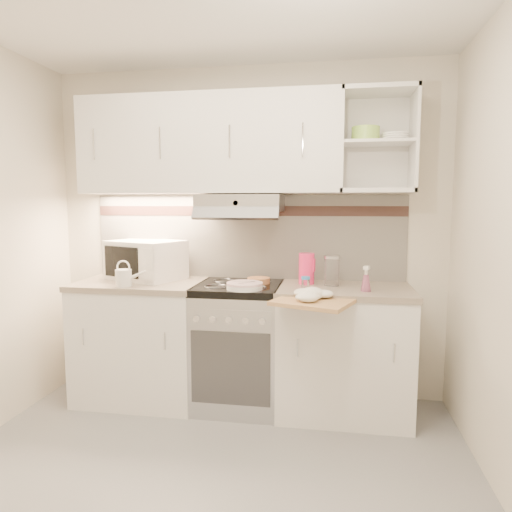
{
  "coord_description": "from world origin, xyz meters",
  "views": [
    {
      "loc": [
        0.65,
        -2.06,
        1.47
      ],
      "look_at": [
        0.15,
        0.95,
        1.12
      ],
      "focal_mm": 32.0,
      "sensor_mm": 36.0,
      "label": 1
    }
  ],
  "objects_px": {
    "pink_pitcher": "(307,268)",
    "spray_bottle": "(366,281)",
    "glass_jar": "(332,271)",
    "cutting_board": "(314,301)",
    "watering_can": "(125,277)",
    "electric_range": "(239,345)",
    "microwave": "(146,260)",
    "plate_stack": "(245,286)"
  },
  "relations": [
    {
      "from": "pink_pitcher",
      "to": "spray_bottle",
      "type": "xyz_separation_m",
      "value": [
        0.4,
        -0.22,
        -0.04
      ]
    },
    {
      "from": "glass_jar",
      "to": "spray_bottle",
      "type": "distance_m",
      "value": 0.29
    },
    {
      "from": "cutting_board",
      "to": "watering_can",
      "type": "bearing_deg",
      "value": -166.14
    },
    {
      "from": "pink_pitcher",
      "to": "glass_jar",
      "type": "distance_m",
      "value": 0.18
    },
    {
      "from": "watering_can",
      "to": "cutting_board",
      "type": "distance_m",
      "value": 1.33
    },
    {
      "from": "electric_range",
      "to": "pink_pitcher",
      "type": "xyz_separation_m",
      "value": [
        0.48,
        0.1,
        0.56
      ]
    },
    {
      "from": "microwave",
      "to": "plate_stack",
      "type": "height_order",
      "value": "microwave"
    },
    {
      "from": "plate_stack",
      "to": "glass_jar",
      "type": "relative_size",
      "value": 1.16
    },
    {
      "from": "spray_bottle",
      "to": "cutting_board",
      "type": "xyz_separation_m",
      "value": [
        -0.33,
        -0.24,
        -0.1
      ]
    },
    {
      "from": "electric_range",
      "to": "cutting_board",
      "type": "bearing_deg",
      "value": -33.42
    },
    {
      "from": "microwave",
      "to": "watering_can",
      "type": "relative_size",
      "value": 2.88
    },
    {
      "from": "electric_range",
      "to": "spray_bottle",
      "type": "xyz_separation_m",
      "value": [
        0.88,
        -0.12,
        0.52
      ]
    },
    {
      "from": "electric_range",
      "to": "spray_bottle",
      "type": "height_order",
      "value": "spray_bottle"
    },
    {
      "from": "pink_pitcher",
      "to": "spray_bottle",
      "type": "height_order",
      "value": "pink_pitcher"
    },
    {
      "from": "plate_stack",
      "to": "cutting_board",
      "type": "bearing_deg",
      "value": -21.24
    },
    {
      "from": "glass_jar",
      "to": "spray_bottle",
      "type": "bearing_deg",
      "value": -38.18
    },
    {
      "from": "microwave",
      "to": "plate_stack",
      "type": "distance_m",
      "value": 0.89
    },
    {
      "from": "microwave",
      "to": "cutting_board",
      "type": "xyz_separation_m",
      "value": [
        1.3,
        -0.48,
        -0.18
      ]
    },
    {
      "from": "watering_can",
      "to": "cutting_board",
      "type": "relative_size",
      "value": 0.48
    },
    {
      "from": "spray_bottle",
      "to": "electric_range",
      "type": "bearing_deg",
      "value": -168.01
    },
    {
      "from": "watering_can",
      "to": "spray_bottle",
      "type": "xyz_separation_m",
      "value": [
        1.65,
        0.1,
        0.0
      ]
    },
    {
      "from": "electric_range",
      "to": "microwave",
      "type": "distance_m",
      "value": 0.96
    },
    {
      "from": "watering_can",
      "to": "plate_stack",
      "type": "xyz_separation_m",
      "value": [
        0.84,
        0.04,
        -0.04
      ]
    },
    {
      "from": "plate_stack",
      "to": "cutting_board",
      "type": "relative_size",
      "value": 0.54
    },
    {
      "from": "pink_pitcher",
      "to": "plate_stack",
      "type": "bearing_deg",
      "value": -125.66
    },
    {
      "from": "pink_pitcher",
      "to": "cutting_board",
      "type": "relative_size",
      "value": 0.5
    },
    {
      "from": "watering_can",
      "to": "plate_stack",
      "type": "distance_m",
      "value": 0.85
    },
    {
      "from": "watering_can",
      "to": "plate_stack",
      "type": "bearing_deg",
      "value": -2.64
    },
    {
      "from": "microwave",
      "to": "watering_can",
      "type": "height_order",
      "value": "microwave"
    },
    {
      "from": "microwave",
      "to": "cutting_board",
      "type": "height_order",
      "value": "microwave"
    },
    {
      "from": "microwave",
      "to": "glass_jar",
      "type": "xyz_separation_m",
      "value": [
        1.41,
        -0.06,
        -0.04
      ]
    },
    {
      "from": "plate_stack",
      "to": "watering_can",
      "type": "bearing_deg",
      "value": -177.33
    },
    {
      "from": "glass_jar",
      "to": "watering_can",
      "type": "bearing_deg",
      "value": -169.22
    },
    {
      "from": "pink_pitcher",
      "to": "cutting_board",
      "type": "bearing_deg",
      "value": -61.04
    },
    {
      "from": "microwave",
      "to": "cutting_board",
      "type": "bearing_deg",
      "value": 1.72
    },
    {
      "from": "plate_stack",
      "to": "glass_jar",
      "type": "bearing_deg",
      "value": 21.77
    },
    {
      "from": "electric_range",
      "to": "plate_stack",
      "type": "relative_size",
      "value": 3.67
    },
    {
      "from": "glass_jar",
      "to": "microwave",
      "type": "bearing_deg",
      "value": 177.41
    },
    {
      "from": "pink_pitcher",
      "to": "cutting_board",
      "type": "height_order",
      "value": "pink_pitcher"
    },
    {
      "from": "cutting_board",
      "to": "spray_bottle",
      "type": "bearing_deg",
      "value": 56.44
    },
    {
      "from": "electric_range",
      "to": "cutting_board",
      "type": "height_order",
      "value": "electric_range"
    },
    {
      "from": "electric_range",
      "to": "glass_jar",
      "type": "xyz_separation_m",
      "value": [
        0.66,
        0.05,
        0.56
      ]
    }
  ]
}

